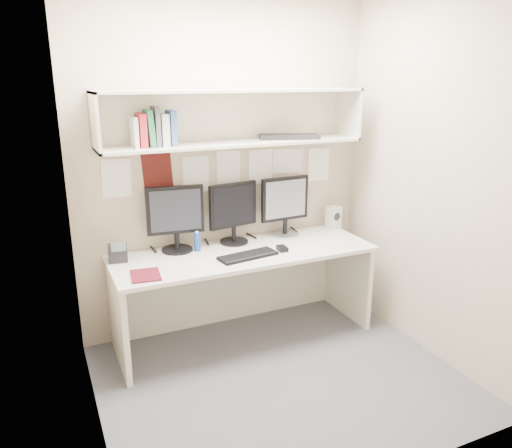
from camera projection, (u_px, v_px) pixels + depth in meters
name	position (u px, v px, depth m)	size (l,w,h in m)	color
floor	(281.00, 379.00, 3.45)	(2.40, 2.00, 0.01)	#4D4C52
wall_back	(226.00, 169.00, 3.95)	(2.40, 0.02, 2.60)	#B9A68D
wall_front	(388.00, 244.00, 2.20)	(2.40, 0.02, 2.60)	#B9A68D
wall_left	(80.00, 218.00, 2.60)	(0.02, 2.00, 2.60)	#B9A68D
wall_right	(433.00, 180.00, 3.55)	(0.02, 2.00, 2.60)	#B9A68D
desk	(244.00, 294.00, 3.91)	(2.00, 0.70, 0.73)	silver
overhead_hutch	(232.00, 117.00, 3.71)	(2.00, 0.38, 0.40)	beige
pinned_papers	(226.00, 176.00, 3.96)	(1.92, 0.01, 0.48)	white
monitor_left	(175.00, 216.00, 3.74)	(0.43, 0.24, 0.50)	black
monitor_center	(233.00, 211.00, 3.93)	(0.42, 0.23, 0.48)	black
monitor_right	(285.00, 204.00, 4.11)	(0.43, 0.23, 0.49)	#A5A5AA
keyboard	(248.00, 256.00, 3.67)	(0.44, 0.16, 0.02)	black
mouse	(282.00, 248.00, 3.81)	(0.07, 0.11, 0.03)	black
speaker	(334.00, 217.00, 4.33)	(0.12, 0.12, 0.20)	beige
blue_bottle	(197.00, 242.00, 3.79)	(0.05, 0.05, 0.15)	#163D97
maroon_notebook	(146.00, 275.00, 3.33)	(0.19, 0.23, 0.01)	#580F1B
desk_phone	(118.00, 253.00, 3.58)	(0.15, 0.14, 0.16)	black
book_stack	(154.00, 129.00, 3.45)	(0.29, 0.17, 0.27)	silver
hutch_tray	(289.00, 137.00, 3.89)	(0.46, 0.18, 0.03)	black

